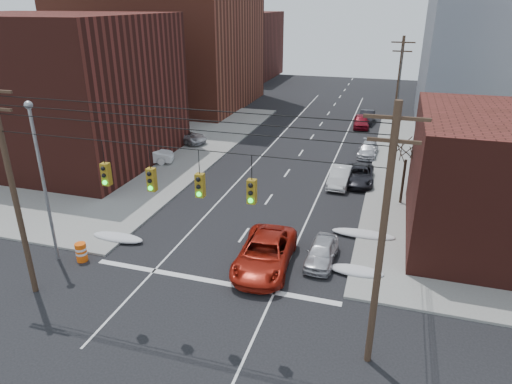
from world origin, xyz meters
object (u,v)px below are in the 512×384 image
Objects in this scene: parked_car_a at (322,252)px; parked_car_d at (368,150)px; parked_car_f at (367,117)px; lot_car_d at (131,139)px; lot_car_a at (148,155)px; parked_car_b at (340,177)px; red_pickup at (265,253)px; parked_car_c at (359,175)px; lot_car_c at (62,162)px; lot_car_b at (185,136)px; parked_car_e at (361,121)px; construction_barrel at (81,252)px.

parked_car_a reaches higher than parked_car_d.
parked_car_f reaches higher than parked_car_d.
lot_car_d reaches higher than parked_car_f.
lot_car_d is at bearing 27.55° from lot_car_a.
parked_car_b reaches higher than parked_car_d.
red_pickup reaches higher than parked_car_b.
parked_car_a is 13.39m from parked_car_c.
parked_car_c is at bearing 87.62° from parked_car_a.
parked_car_b is 1.02× the size of lot_car_d.
parked_car_d is at bearing -89.12° from lot_car_d.
parked_car_f is at bearing 81.90° from red_pickup.
lot_car_c is (-25.54, -12.34, 0.25)m from parked_car_d.
parked_car_a is 21.97m from lot_car_a.
parked_car_f reaches higher than parked_car_b.
lot_car_b is at bearing 159.31° from parked_car_c.
lot_car_a reaches higher than lot_car_b.
parked_car_e is 2.45m from parked_car_f.
red_pickup is 14.03m from parked_car_b.
parked_car_f is (-1.01, 20.59, 0.07)m from parked_car_c.
red_pickup is 33.07m from parked_car_e.
red_pickup is at bearing -107.72° from parked_car_c.
lot_car_a reaches higher than parked_car_a.
parked_car_f is 35.25m from lot_car_c.
lot_car_a is at bearing 134.26° from red_pickup.
red_pickup is 25.42m from lot_car_b.
lot_car_c reaches higher than parked_car_a.
lot_car_c is (-21.47, 9.93, 0.01)m from red_pickup.
red_pickup reaches higher than parked_car_a.
lot_car_a is (-19.23, -8.46, 0.29)m from parked_car_d.
construction_barrel is (-14.27, -17.28, -0.10)m from parked_car_c.
parked_car_a is 0.89× the size of parked_car_b.
lot_car_d is at bearing -9.68° from lot_car_c.
parked_car_e is (-0.53, 31.54, 0.09)m from parked_car_a.
parked_car_e is at bearing -42.26° from lot_car_c.
lot_car_c is at bearing -168.48° from parked_car_b.
lot_car_b is 5.51m from lot_car_d.
parked_car_b is 18.49m from lot_car_b.
construction_barrel is at bearing -125.88° from parked_car_b.
lot_car_a is 0.94× the size of lot_car_b.
parked_car_a is 0.88× the size of parked_car_e.
construction_barrel is (4.81, -16.30, -0.33)m from lot_car_a.
red_pickup reaches higher than construction_barrel.
parked_car_c is (3.92, 14.80, -0.18)m from red_pickup.
parked_car_e reaches higher than construction_barrel.
construction_barrel is at bearing -162.02° from parked_car_a.
parked_car_d is at bearing 59.77° from construction_barrel.
red_pickup is at bearing -152.68° from parked_car_a.
lot_car_b is (-14.66, 20.77, -0.03)m from red_pickup.
parked_car_f is at bearing 91.17° from parked_car_b.
parked_car_c is 7.47m from parked_car_d.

